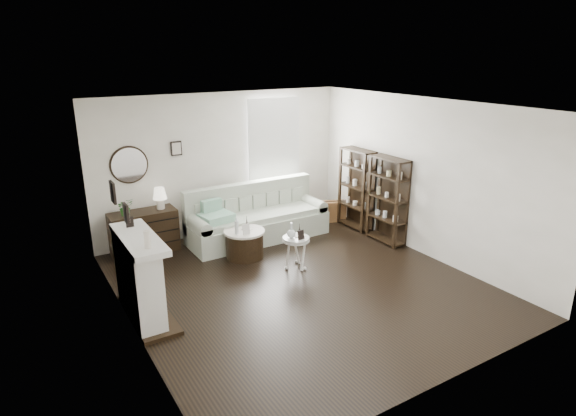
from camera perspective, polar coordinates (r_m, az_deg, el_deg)
room at (r=9.54m, az=-3.65°, el=7.12°), size 5.50×5.50×5.50m
fireplace at (r=6.69m, az=-17.14°, el=-8.23°), size 0.50×1.40×1.84m
shelf_unit_far at (r=9.66m, az=8.10°, el=2.27°), size 0.30×0.80×1.60m
shelf_unit_near at (r=9.02m, az=11.71°, el=0.90°), size 0.30×0.80×1.60m
sofa at (r=9.18m, az=-3.78°, el=-1.48°), size 2.65×0.92×1.03m
quilt at (r=8.63m, az=-8.50°, el=-1.11°), size 0.61×0.53×0.14m
suitcase at (r=10.11m, az=5.01°, el=-0.39°), size 0.68×0.42×0.43m
dresser at (r=8.83m, az=-16.69°, el=-2.76°), size 1.14×0.49×0.76m
table_lamp at (r=8.73m, az=-14.93°, el=1.12°), size 0.31×0.31×0.38m
potted_plant at (r=8.56m, az=-18.75°, el=0.10°), size 0.32×0.29×0.29m
drum_table at (r=8.36m, az=-5.17°, el=-4.21°), size 0.71×0.71×0.49m
pedestal_table at (r=7.83m, az=0.95°, el=-3.80°), size 0.45×0.45×0.54m
eiffel_drum at (r=8.31m, az=-4.90°, el=-1.79°), size 0.13×0.13×0.21m
bottle_drum at (r=8.08m, az=-6.12°, el=-2.10°), size 0.07×0.07×0.29m
card_frame_drum at (r=8.07m, az=-4.99°, el=-2.51°), size 0.14×0.07×0.18m
eiffel_ped at (r=7.84m, az=1.38°, el=-2.66°), size 0.12×0.12×0.19m
flask_ped at (r=7.74m, az=0.39°, el=-2.66°), size 0.14×0.14×0.26m
card_frame_ped at (r=7.70m, az=1.54°, el=-3.21°), size 0.11×0.05×0.15m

